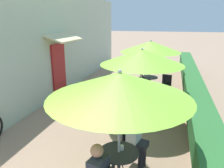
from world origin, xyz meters
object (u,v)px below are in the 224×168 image
Objects in this scene: seated_patron_near_left at (136,137)px; cafe_chair_far_right at (137,85)px; coffee_cup_near at (122,148)px; coffee_cup_mid at (139,97)px; cafe_chair_near_left at (131,143)px; cafe_chair_mid_left at (117,104)px; patio_table_mid at (140,105)px; coffee_cup_far at (145,76)px; patio_table_far at (149,82)px; cafe_chair_far_back at (166,84)px; cafe_chair_mid_right at (164,105)px; patio_umbrella_mid at (142,57)px; patio_umbrella_near at (120,85)px; patio_umbrella_far at (151,47)px; patio_table_near at (119,162)px; cafe_chair_far_left at (144,78)px.

seated_patron_near_left is 1.44× the size of cafe_chair_far_right.
coffee_cup_mid is at bearing 92.53° from coffee_cup_near.
cafe_chair_near_left and cafe_chair_mid_left have the same top height.
patio_table_mid is at bearing 6.25° from cafe_chair_mid_left.
coffee_cup_far is at bearing 75.02° from cafe_chair_mid_left.
patio_table_far is at bearing 90.57° from patio_table_mid.
cafe_chair_near_left and cafe_chair_far_back have the same top height.
cafe_chair_far_right is (-0.56, 4.22, 0.00)m from cafe_chair_near_left.
patio_table_mid is 2.07m from cafe_chair_far_right.
coffee_cup_near is at bearing 94.73° from cafe_chair_far_back.
coffee_cup_far is at bearing -161.78° from cafe_chair_near_left.
cafe_chair_mid_right is at bearing 6.25° from cafe_chair_mid_left.
patio_umbrella_mid reaches higher than cafe_chair_mid_right.
patio_umbrella_near is 3.42m from cafe_chair_mid_right.
coffee_cup_mid is 0.04× the size of patio_umbrella_far.
seated_patron_near_left is at bearing -70.72° from cafe_chair_mid_left.
cafe_chair_far_back reaches higher than coffee_cup_mid.
patio_umbrella_far is at bearing 90.70° from patio_umbrella_near.
cafe_chair_mid_left is at bearing -175.79° from coffee_cup_mid.
cafe_chair_mid_right is (0.69, 0.13, -1.46)m from patio_umbrella_mid.
coffee_cup_mid is at bearing 85.84° from cafe_chair_far_back.
cafe_chair_far_right is at bearing -111.98° from coffee_cup_far.
seated_patron_near_left is at bearing 90.00° from cafe_chair_near_left.
patio_umbrella_mid is at bearing 90.81° from patio_umbrella_near.
coffee_cup_far is (-0.20, 2.58, -1.19)m from patio_umbrella_mid.
cafe_chair_far_back reaches higher than patio_table_far.
patio_table_near is 0.30× the size of patio_umbrella_mid.
cafe_chair_mid_right is 2.41m from cafe_chair_far_back.
patio_umbrella_mid reaches higher than coffee_cup_near.
patio_table_mid is 2.60m from patio_table_far.
patio_table_far is 0.30× the size of patio_umbrella_far.
cafe_chair_far_left is 1.22m from cafe_chair_far_right.
seated_patron_near_left is 0.63m from coffee_cup_near.
cafe_chair_mid_left is 1.00× the size of cafe_chair_far_left.
patio_umbrella_mid reaches higher than cafe_chair_far_right.
cafe_chair_mid_right is 1.00× the size of cafe_chair_far_back.
cafe_chair_mid_left is at bearing -25.11° from cafe_chair_far_left.
cafe_chair_far_right is (0.26, 2.16, 0.00)m from cafe_chair_mid_left.
cafe_chair_near_left reaches higher than coffee_cup_near.
seated_patron_near_left is 1.44× the size of cafe_chair_far_left.
cafe_chair_far_back is (0.63, 5.44, 0.01)m from patio_table_near.
cafe_chair_near_left is at bearing 82.10° from patio_table_near.
cafe_chair_far_right is (-0.47, 4.92, -1.46)m from patio_umbrella_near.
cafe_chair_far_right is at bearing -124.79° from patio_umbrella_far.
patio_table_mid is 0.84× the size of cafe_chair_far_right.
seated_patron_near_left is at bearing -86.78° from patio_table_far.
cafe_chair_far_back is (0.59, 5.37, -0.26)m from coffee_cup_near.
seated_patron_near_left is at bearing -82.33° from coffee_cup_mid.
coffee_cup_mid is at bearing -90.34° from patio_table_far.
patio_table_mid is at bearing 91.60° from coffee_cup_near.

